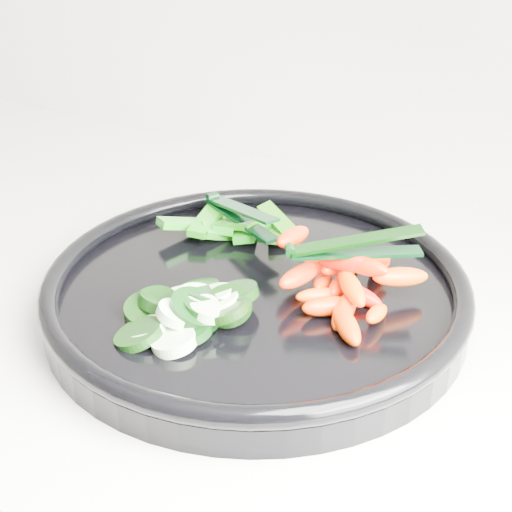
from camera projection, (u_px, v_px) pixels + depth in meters
The scene contains 6 objects.
veggie_tray at pixel (256, 290), 0.63m from camera, with size 0.46×0.46×0.04m.
cucumber_pile at pixel (186, 308), 0.58m from camera, with size 0.12×0.13×0.04m.
carrot_pile at pixel (345, 280), 0.60m from camera, with size 0.13×0.16×0.05m.
pepper_pile at pixel (230, 227), 0.71m from camera, with size 0.12×0.11×0.04m.
tong_carrot at pixel (352, 247), 0.59m from camera, with size 0.10×0.08×0.02m.
tong_pepper at pixel (239, 213), 0.70m from camera, with size 0.11×0.06×0.02m.
Camera 1 is at (0.98, 1.21, 1.28)m, focal length 50.00 mm.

